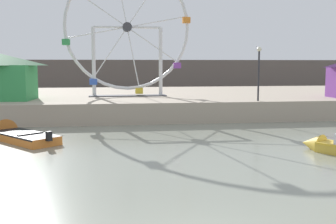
{
  "coord_description": "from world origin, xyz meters",
  "views": [
    {
      "loc": [
        -1.72,
        -7.25,
        3.79
      ],
      "look_at": [
        0.86,
        11.16,
        1.61
      ],
      "focal_mm": 43.63,
      "sensor_mm": 36.0,
      "label": 1
    }
  ],
  "objects": [
    {
      "name": "ferris_wheel_white_frame",
      "position": [
        -0.44,
        24.05,
        6.35
      ],
      "size": [
        9.6,
        1.2,
        9.93
      ],
      "color": "silver",
      "rests_on": "quay_promenade"
    },
    {
      "name": "carnival_booth_green_kiosk",
      "position": [
        -9.13,
        21.81,
        3.0
      ],
      "size": [
        4.9,
        3.62,
        3.15
      ],
      "rotation": [
        0.0,
        0.0,
        -0.1
      ],
      "color": "#33934C",
      "rests_on": "quay_promenade"
    },
    {
      "name": "promenade_lamp_near",
      "position": [
        7.98,
        18.74,
        3.73
      ],
      "size": [
        0.32,
        0.32,
        3.58
      ],
      "color": "#2D2D33",
      "rests_on": "quay_promenade"
    },
    {
      "name": "quay_promenade",
      "position": [
        0.0,
        27.22,
        0.68
      ],
      "size": [
        110.0,
        18.39,
        1.36
      ],
      "primitive_type": "cube",
      "color": "tan",
      "rests_on": "ground_plane"
    },
    {
      "name": "motorboat_orange_hull",
      "position": [
        -6.63,
        14.09,
        0.23
      ],
      "size": [
        4.47,
        4.9,
        1.46
      ],
      "rotation": [
        0.0,
        0.0,
        2.27
      ],
      "color": "orange",
      "rests_on": "ground_plane"
    },
    {
      "name": "distant_town_skyline",
      "position": [
        0.0,
        50.92,
        2.2
      ],
      "size": [
        140.0,
        3.0,
        4.4
      ],
      "primitive_type": "cube",
      "color": "#564C47",
      "rests_on": "ground_plane"
    }
  ]
}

